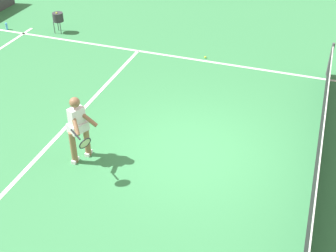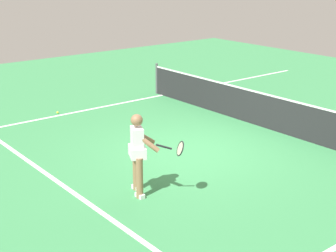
{
  "view_description": "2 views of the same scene",
  "coord_description": "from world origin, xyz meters",
  "px_view_note": "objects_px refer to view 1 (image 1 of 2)",
  "views": [
    {
      "loc": [
        7.89,
        2.15,
        6.25
      ],
      "look_at": [
        0.62,
        -0.39,
        1.0
      ],
      "focal_mm": 48.71,
      "sensor_mm": 36.0,
      "label": 1
    },
    {
      "loc": [
        8.2,
        -7.21,
        4.14
      ],
      "look_at": [
        0.22,
        -0.87,
        0.84
      ],
      "focal_mm": 54.35,
      "sensor_mm": 36.0,
      "label": 2
    }
  ],
  "objects_px": {
    "water_bottle": "(7,26)",
    "tennis_ball_near": "(205,57)",
    "tennis_player": "(78,127)",
    "ball_hopper": "(58,17)"
  },
  "relations": [
    {
      "from": "tennis_player",
      "to": "tennis_ball_near",
      "type": "height_order",
      "value": "tennis_player"
    },
    {
      "from": "ball_hopper",
      "to": "water_bottle",
      "type": "height_order",
      "value": "ball_hopper"
    },
    {
      "from": "tennis_player",
      "to": "water_bottle",
      "type": "height_order",
      "value": "tennis_player"
    },
    {
      "from": "tennis_player",
      "to": "ball_hopper",
      "type": "bearing_deg",
      "value": -145.84
    },
    {
      "from": "tennis_ball_near",
      "to": "tennis_player",
      "type": "bearing_deg",
      "value": -11.9
    },
    {
      "from": "tennis_ball_near",
      "to": "ball_hopper",
      "type": "bearing_deg",
      "value": -93.36
    },
    {
      "from": "tennis_ball_near",
      "to": "ball_hopper",
      "type": "xyz_separation_m",
      "value": [
        -0.31,
        -5.34,
        0.51
      ]
    },
    {
      "from": "ball_hopper",
      "to": "water_bottle",
      "type": "bearing_deg",
      "value": -78.09
    },
    {
      "from": "tennis_ball_near",
      "to": "water_bottle",
      "type": "xyz_separation_m",
      "value": [
        0.08,
        -7.23,
        0.09
      ]
    },
    {
      "from": "water_bottle",
      "to": "tennis_ball_near",
      "type": "bearing_deg",
      "value": 90.67
    }
  ]
}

